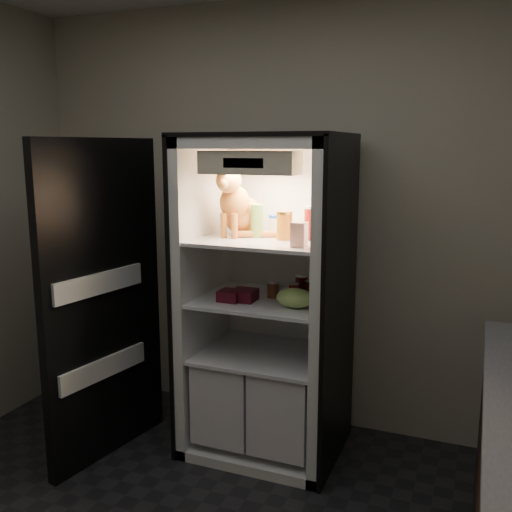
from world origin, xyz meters
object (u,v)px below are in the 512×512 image
(refrigerator, at_px, (268,320))
(grape_bag, at_px, (295,298))
(cream_carton, at_px, (299,235))
(berry_box_left, at_px, (230,296))
(mayo_tub, at_px, (276,225))
(tabby_cat, at_px, (239,208))
(parmesan_shaker, at_px, (257,221))
(soda_can_a, at_px, (301,287))
(soda_can_b, at_px, (310,290))
(berry_box_right, at_px, (244,295))
(salsa_jar, at_px, (284,225))
(condiment_jar, at_px, (273,289))
(pepper_jar, at_px, (314,223))
(soda_can_c, at_px, (294,293))

(refrigerator, xyz_separation_m, grape_bag, (0.22, -0.18, 0.20))
(refrigerator, xyz_separation_m, cream_carton, (0.27, -0.25, 0.56))
(berry_box_left, bearing_deg, mayo_tub, 58.22)
(tabby_cat, relative_size, parmesan_shaker, 2.30)
(parmesan_shaker, height_order, mayo_tub, parmesan_shaker)
(soda_can_a, bearing_deg, cream_carton, -76.07)
(tabby_cat, bearing_deg, refrigerator, 4.88)
(tabby_cat, xyz_separation_m, cream_carton, (0.45, -0.24, -0.10))
(soda_can_b, relative_size, grape_bag, 0.55)
(soda_can_a, distance_m, berry_box_right, 0.34)
(cream_carton, height_order, berry_box_left, cream_carton)
(grape_bag, relative_size, berry_box_left, 1.72)
(salsa_jar, distance_m, soda_can_b, 0.40)
(refrigerator, distance_m, berry_box_left, 0.30)
(condiment_jar, bearing_deg, parmesan_shaker, -171.42)
(cream_carton, xyz_separation_m, berry_box_left, (-0.42, 0.06, -0.38))
(cream_carton, bearing_deg, refrigerator, 137.00)
(pepper_jar, relative_size, condiment_jar, 2.00)
(salsa_jar, bearing_deg, grape_bag, -48.31)
(pepper_jar, relative_size, berry_box_right, 1.44)
(condiment_jar, bearing_deg, berry_box_right, -132.46)
(berry_box_left, bearing_deg, tabby_cat, 96.80)
(parmesan_shaker, height_order, salsa_jar, parmesan_shaker)
(mayo_tub, height_order, berry_box_right, mayo_tub)
(berry_box_left, bearing_deg, salsa_jar, 24.66)
(refrigerator, bearing_deg, soda_can_b, 0.30)
(salsa_jar, relative_size, cream_carton, 1.23)
(soda_can_b, relative_size, berry_box_right, 0.88)
(soda_can_a, bearing_deg, condiment_jar, -166.44)
(soda_can_a, distance_m, grape_bag, 0.20)
(pepper_jar, height_order, soda_can_a, pepper_jar)
(tabby_cat, bearing_deg, salsa_jar, -6.48)
(grape_bag, bearing_deg, condiment_jar, 139.79)
(mayo_tub, bearing_deg, pepper_jar, -18.00)
(soda_can_c, distance_m, berry_box_right, 0.28)
(salsa_jar, height_order, soda_can_a, salsa_jar)
(pepper_jar, bearing_deg, parmesan_shaker, -173.02)
(condiment_jar, bearing_deg, berry_box_left, -139.67)
(soda_can_a, xyz_separation_m, grape_bag, (0.02, -0.20, -0.01))
(salsa_jar, height_order, soda_can_b, salsa_jar)
(pepper_jar, xyz_separation_m, cream_carton, (-0.00, -0.26, -0.03))
(mayo_tub, bearing_deg, berry_box_right, -111.96)
(mayo_tub, bearing_deg, berry_box_left, -121.78)
(mayo_tub, distance_m, grape_bag, 0.49)
(salsa_jar, distance_m, berry_box_left, 0.50)
(mayo_tub, relative_size, salsa_jar, 0.74)
(condiment_jar, distance_m, grape_bag, 0.24)
(soda_can_a, bearing_deg, soda_can_c, -96.93)
(refrigerator, bearing_deg, berry_box_right, -119.20)
(salsa_jar, bearing_deg, berry_box_left, -155.34)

